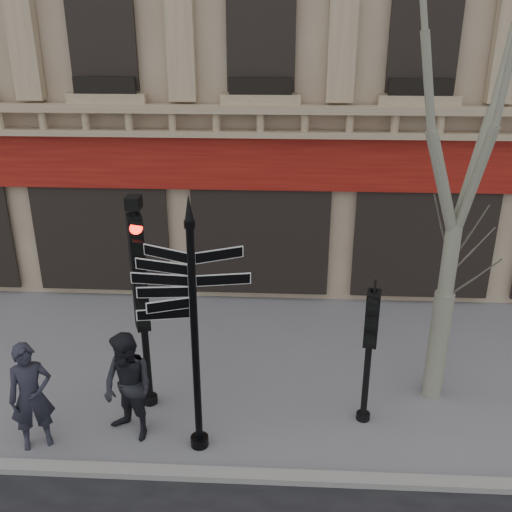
{
  "coord_description": "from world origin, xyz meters",
  "views": [
    {
      "loc": [
        0.59,
        -8.33,
        6.65
      ],
      "look_at": [
        0.12,
        0.6,
        2.97
      ],
      "focal_mm": 40.0,
      "sensor_mm": 36.0,
      "label": 1
    }
  ],
  "objects_px": {
    "plane_tree": "(476,75)",
    "traffic_signal_main": "(140,280)",
    "pedestrian_a": "(31,396)",
    "pedestrian_b": "(128,387)",
    "fingerpost": "(192,287)",
    "traffic_signal_secondary": "(370,332)"
  },
  "relations": [
    {
      "from": "plane_tree",
      "to": "traffic_signal_main",
      "type": "bearing_deg",
      "value": -174.2
    },
    {
      "from": "pedestrian_a",
      "to": "plane_tree",
      "type": "bearing_deg",
      "value": -11.88
    },
    {
      "from": "traffic_signal_main",
      "to": "pedestrian_a",
      "type": "relative_size",
      "value": 2.09
    },
    {
      "from": "fingerpost",
      "to": "pedestrian_b",
      "type": "distance_m",
      "value": 2.32
    },
    {
      "from": "fingerpost",
      "to": "plane_tree",
      "type": "height_order",
      "value": "plane_tree"
    },
    {
      "from": "traffic_signal_secondary",
      "to": "plane_tree",
      "type": "xyz_separation_m",
      "value": [
        1.41,
        0.81,
        4.1
      ]
    },
    {
      "from": "traffic_signal_main",
      "to": "pedestrian_a",
      "type": "distance_m",
      "value": 2.58
    },
    {
      "from": "pedestrian_b",
      "to": "fingerpost",
      "type": "bearing_deg",
      "value": 22.72
    },
    {
      "from": "pedestrian_a",
      "to": "pedestrian_b",
      "type": "distance_m",
      "value": 1.56
    },
    {
      "from": "traffic_signal_main",
      "to": "pedestrian_a",
      "type": "height_order",
      "value": "traffic_signal_main"
    },
    {
      "from": "traffic_signal_secondary",
      "to": "pedestrian_b",
      "type": "height_order",
      "value": "traffic_signal_secondary"
    },
    {
      "from": "plane_tree",
      "to": "pedestrian_a",
      "type": "distance_m",
      "value": 8.73
    },
    {
      "from": "pedestrian_b",
      "to": "plane_tree",
      "type": "bearing_deg",
      "value": 47.16
    },
    {
      "from": "pedestrian_a",
      "to": "pedestrian_b",
      "type": "relative_size",
      "value": 0.98
    },
    {
      "from": "traffic_signal_secondary",
      "to": "plane_tree",
      "type": "distance_m",
      "value": 4.41
    },
    {
      "from": "fingerpost",
      "to": "pedestrian_b",
      "type": "bearing_deg",
      "value": 170.21
    },
    {
      "from": "traffic_signal_secondary",
      "to": "pedestrian_a",
      "type": "height_order",
      "value": "traffic_signal_secondary"
    },
    {
      "from": "traffic_signal_main",
      "to": "pedestrian_b",
      "type": "xyz_separation_m",
      "value": [
        -0.1,
        -0.91,
        -1.57
      ]
    },
    {
      "from": "fingerpost",
      "to": "traffic_signal_secondary",
      "type": "height_order",
      "value": "fingerpost"
    },
    {
      "from": "plane_tree",
      "to": "pedestrian_b",
      "type": "bearing_deg",
      "value": -165.06
    },
    {
      "from": "plane_tree",
      "to": "pedestrian_a",
      "type": "height_order",
      "value": "plane_tree"
    },
    {
      "from": "traffic_signal_secondary",
      "to": "pedestrian_a",
      "type": "distance_m",
      "value": 5.72
    }
  ]
}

